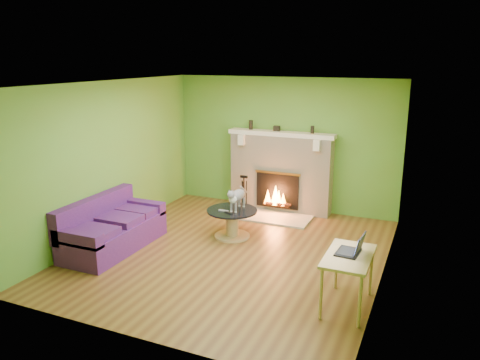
% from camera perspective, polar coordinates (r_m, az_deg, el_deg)
% --- Properties ---
extents(floor, '(5.00, 5.00, 0.00)m').
position_cam_1_polar(floor, '(7.41, -0.96, -8.85)').
color(floor, brown).
rests_on(floor, ground).
extents(ceiling, '(5.00, 5.00, 0.00)m').
position_cam_1_polar(ceiling, '(6.79, -1.05, 11.68)').
color(ceiling, white).
rests_on(ceiling, wall_back).
extents(wall_back, '(5.00, 0.00, 5.00)m').
position_cam_1_polar(wall_back, '(9.27, 5.42, 4.37)').
color(wall_back, '#5E8F2E').
rests_on(wall_back, floor).
extents(wall_front, '(5.00, 0.00, 5.00)m').
position_cam_1_polar(wall_front, '(4.92, -13.19, -5.48)').
color(wall_front, '#5E8F2E').
rests_on(wall_front, floor).
extents(wall_left, '(0.00, 5.00, 5.00)m').
position_cam_1_polar(wall_left, '(8.15, -15.57, 2.44)').
color(wall_left, '#5E8F2E').
rests_on(wall_left, floor).
extents(wall_right, '(0.00, 5.00, 5.00)m').
position_cam_1_polar(wall_right, '(6.42, 17.61, -1.00)').
color(wall_right, '#5E8F2E').
rests_on(wall_right, floor).
extents(window_frame, '(0.00, 1.20, 1.20)m').
position_cam_1_polar(window_frame, '(5.49, 16.67, -0.84)').
color(window_frame, silver).
rests_on(window_frame, wall_right).
extents(window_pane, '(0.00, 1.06, 1.06)m').
position_cam_1_polar(window_pane, '(5.49, 16.59, -0.83)').
color(window_pane, white).
rests_on(window_pane, wall_right).
extents(fireplace, '(2.10, 0.46, 1.58)m').
position_cam_1_polar(fireplace, '(9.21, 4.98, 0.94)').
color(fireplace, beige).
rests_on(fireplace, floor).
extents(hearth, '(1.50, 0.75, 0.03)m').
position_cam_1_polar(hearth, '(8.96, 3.81, -4.49)').
color(hearth, beige).
rests_on(hearth, floor).
extents(mantel, '(2.10, 0.28, 0.08)m').
position_cam_1_polar(mantel, '(9.04, 5.05, 5.65)').
color(mantel, silver).
rests_on(mantel, fireplace).
extents(sofa, '(0.86, 1.80, 0.81)m').
position_cam_1_polar(sofa, '(7.76, -15.43, -5.78)').
color(sofa, '#42195F').
rests_on(sofa, floor).
extents(coffee_table, '(0.85, 0.85, 0.48)m').
position_cam_1_polar(coffee_table, '(7.93, -0.97, -5.05)').
color(coffee_table, tan).
rests_on(coffee_table, floor).
extents(desk, '(0.53, 0.92, 0.68)m').
position_cam_1_polar(desk, '(5.83, 13.09, -9.63)').
color(desk, tan).
rests_on(desk, floor).
extents(cat, '(0.25, 0.65, 0.41)m').
position_cam_1_polar(cat, '(7.81, -0.30, -2.21)').
color(cat, slate).
rests_on(cat, coffee_table).
extents(remote_silver, '(0.17, 0.05, 0.02)m').
position_cam_1_polar(remote_silver, '(7.79, -2.02, -3.75)').
color(remote_silver, gray).
rests_on(remote_silver, coffee_table).
extents(remote_black, '(0.16, 0.10, 0.02)m').
position_cam_1_polar(remote_black, '(7.69, -1.40, -4.00)').
color(remote_black, black).
rests_on(remote_black, coffee_table).
extents(laptop, '(0.33, 0.37, 0.26)m').
position_cam_1_polar(laptop, '(5.79, 13.11, -7.49)').
color(laptop, black).
rests_on(laptop, desk).
extents(fire_tools, '(0.19, 0.19, 0.70)m').
position_cam_1_polar(fire_tools, '(9.19, 0.47, -1.55)').
color(fire_tools, black).
rests_on(fire_tools, hearth).
extents(mantel_vase_left, '(0.08, 0.08, 0.18)m').
position_cam_1_polar(mantel_vase_left, '(9.26, 1.34, 6.74)').
color(mantel_vase_left, black).
rests_on(mantel_vase_left, mantel).
extents(mantel_vase_right, '(0.07, 0.07, 0.14)m').
position_cam_1_polar(mantel_vase_right, '(8.88, 8.81, 6.09)').
color(mantel_vase_right, black).
rests_on(mantel_vase_right, mantel).
extents(mantel_box, '(0.12, 0.08, 0.10)m').
position_cam_1_polar(mantel_box, '(9.08, 4.50, 6.28)').
color(mantel_box, black).
rests_on(mantel_box, mantel).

